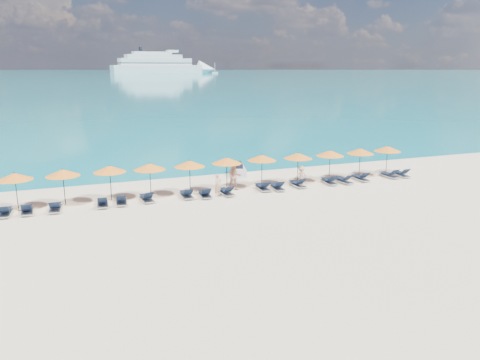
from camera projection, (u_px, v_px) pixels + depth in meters
name	position (u px, v px, depth m)	size (l,w,h in m)	color
ground	(258.00, 211.00, 27.51)	(1400.00, 1400.00, 0.00)	beige
sea	(69.00, 72.00, 627.90)	(1600.00, 1300.00, 0.01)	#1FA9B2
cruise_ship	(166.00, 66.00, 519.39)	(121.36, 35.76, 33.37)	white
sailboat_near	(191.00, 72.00, 542.67)	(5.39, 1.80, 9.89)	white
sailboat_far	(215.00, 72.00, 526.28)	(6.67, 2.22, 12.23)	white
jetski	(238.00, 170.00, 36.63)	(1.57, 2.76, 0.93)	silver
beachgoer_a	(218.00, 185.00, 30.43)	(0.55, 0.36, 1.51)	#DFA689
beachgoer_b	(234.00, 177.00, 31.93)	(0.93, 0.54, 1.92)	#DFA689
beachgoer_c	(301.00, 176.00, 33.29)	(0.92, 0.43, 1.43)	#DFA689
umbrella_0	(15.00, 177.00, 27.34)	(2.10, 2.10, 2.28)	black
umbrella_1	(63.00, 173.00, 28.31)	(2.10, 2.10, 2.28)	black
umbrella_2	(110.00, 169.00, 29.34)	(2.10, 2.10, 2.28)	black
umbrella_3	(150.00, 167.00, 30.03)	(2.10, 2.10, 2.28)	black
umbrella_4	(190.00, 164.00, 30.92)	(2.10, 2.10, 2.28)	black
umbrella_5	(227.00, 161.00, 31.96)	(2.10, 2.10, 2.28)	black
umbrella_6	(262.00, 158.00, 32.96)	(2.10, 2.10, 2.28)	black
umbrella_7	(298.00, 156.00, 33.67)	(2.10, 2.10, 2.28)	black
umbrella_8	(330.00, 153.00, 34.62)	(2.10, 2.10, 2.28)	black
umbrella_9	(360.00, 151.00, 35.49)	(2.10, 2.10, 2.28)	black
umbrella_10	(388.00, 149.00, 36.51)	(2.10, 2.10, 2.28)	black
lounger_0	(5.00, 212.00, 26.60)	(0.70, 1.73, 0.66)	silver
lounger_1	(27.00, 210.00, 26.98)	(0.69, 1.72, 0.66)	silver
lounger_2	(55.00, 207.00, 27.44)	(0.75, 1.74, 0.66)	silver
lounger_3	(103.00, 203.00, 28.38)	(0.73, 1.74, 0.66)	silver
lounger_4	(121.00, 201.00, 28.80)	(0.78, 1.75, 0.66)	silver
lounger_5	(147.00, 198.00, 29.42)	(0.76, 1.75, 0.66)	silver
lounger_6	(187.00, 194.00, 30.23)	(0.62, 1.70, 0.66)	silver
lounger_7	(205.00, 194.00, 30.38)	(0.78, 1.75, 0.66)	silver
lounger_8	(226.00, 192.00, 30.89)	(0.77, 1.75, 0.66)	silver
lounger_9	(263.00, 187.00, 32.07)	(0.68, 1.72, 0.66)	silver
lounger_10	(277.00, 186.00, 32.18)	(0.75, 1.74, 0.66)	silver
lounger_11	(298.00, 184.00, 32.95)	(0.69, 1.72, 0.66)	silver
lounger_12	(329.00, 181.00, 33.76)	(0.74, 1.74, 0.66)	silver
lounger_13	(343.00, 180.00, 34.01)	(0.78, 1.75, 0.66)	silver
lounger_14	(361.00, 177.00, 34.77)	(0.64, 1.71, 0.66)	silver
lounger_15	(389.00, 175.00, 35.72)	(0.76, 1.75, 0.66)	silver
lounger_16	(401.00, 174.00, 36.01)	(0.77, 1.75, 0.66)	silver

